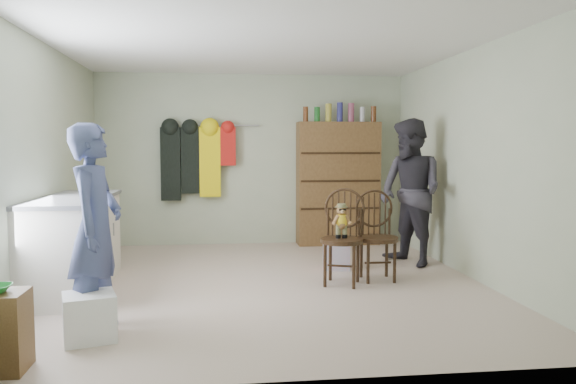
{
  "coord_description": "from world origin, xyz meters",
  "views": [
    {
      "loc": [
        -0.49,
        -5.81,
        1.43
      ],
      "look_at": [
        0.25,
        0.2,
        0.95
      ],
      "focal_mm": 35.0,
      "sensor_mm": 36.0,
      "label": 1
    }
  ],
  "objects": [
    {
      "name": "person_right",
      "position": [
        1.81,
        0.73,
        0.89
      ],
      "size": [
        0.95,
        1.06,
        1.78
      ],
      "primitive_type": "imported",
      "rotation": [
        0.0,
        0.0,
        -1.18
      ],
      "color": "#2D2B33",
      "rests_on": "ground"
    },
    {
      "name": "chair_far",
      "position": [
        1.2,
        0.05,
        0.52
      ],
      "size": [
        0.43,
        0.43,
        0.97
      ],
      "rotation": [
        0.0,
        0.0,
        -0.01
      ],
      "color": "#342112",
      "rests_on": "ground"
    },
    {
      "name": "counter",
      "position": [
        -1.95,
        0.0,
        0.47
      ],
      "size": [
        0.64,
        1.86,
        0.94
      ],
      "color": "silver",
      "rests_on": "ground"
    },
    {
      "name": "dresser",
      "position": [
        1.25,
        2.3,
        0.91
      ],
      "size": [
        1.2,
        0.39,
        2.08
      ],
      "color": "brown",
      "rests_on": "ground"
    },
    {
      "name": "coat_rack",
      "position": [
        -0.83,
        2.38,
        1.25
      ],
      "size": [
        1.42,
        0.12,
        1.09
      ],
      "color": "#99999E",
      "rests_on": "ground"
    },
    {
      "name": "plastic_tub",
      "position": [
        -1.46,
        -1.58,
        0.17
      ],
      "size": [
        0.45,
        0.44,
        0.35
      ],
      "primitive_type": "cube",
      "rotation": [
        0.0,
        0.0,
        0.29
      ],
      "color": "white",
      "rests_on": "ground"
    },
    {
      "name": "ground_plane",
      "position": [
        0.0,
        0.0,
        0.0
      ],
      "size": [
        5.0,
        5.0,
        0.0
      ],
      "primitive_type": "plane",
      "color": "#C6B19F",
      "rests_on": "ground"
    },
    {
      "name": "room_walls",
      "position": [
        0.0,
        0.53,
        1.58
      ],
      "size": [
        5.0,
        5.0,
        5.0
      ],
      "color": "#B6BE9F",
      "rests_on": "ground"
    },
    {
      "name": "chair_front",
      "position": [
        0.79,
        -0.1,
        0.57
      ],
      "size": [
        0.58,
        0.58,
        1.0
      ],
      "rotation": [
        0.0,
        0.0,
        -0.37
      ],
      "color": "#342112",
      "rests_on": "ground"
    },
    {
      "name": "person_left",
      "position": [
        -1.45,
        -1.33,
        0.81
      ],
      "size": [
        0.46,
        0.64,
        1.62
      ],
      "primitive_type": "imported",
      "rotation": [
        0.0,
        0.0,
        1.43
      ],
      "color": "#414B78",
      "rests_on": "ground"
    },
    {
      "name": "striped_bag",
      "position": [
        0.87,
        0.59,
        0.17
      ],
      "size": [
        0.36,
        0.3,
        0.34
      ],
      "primitive_type": "cube",
      "rotation": [
        0.0,
        0.0,
        -0.19
      ],
      "color": "#E57275",
      "rests_on": "ground"
    }
  ]
}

